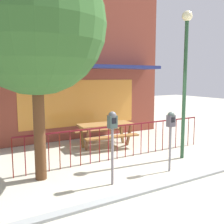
{
  "coord_description": "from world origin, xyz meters",
  "views": [
    {
      "loc": [
        -3.9,
        -4.5,
        2.33
      ],
      "look_at": [
        -0.07,
        2.03,
        1.29
      ],
      "focal_mm": 41.93,
      "sensor_mm": 36.0,
      "label": 1
    }
  ],
  "objects_px": {
    "picnic_table_left": "(105,128)",
    "street_tree": "(35,25)",
    "parking_meter_near": "(112,129)",
    "parking_meter_far": "(171,125)",
    "street_lamp": "(185,65)"
  },
  "relations": [
    {
      "from": "picnic_table_left",
      "to": "street_tree",
      "type": "distance_m",
      "value": 4.21
    },
    {
      "from": "parking_meter_near",
      "to": "street_tree",
      "type": "relative_size",
      "value": 0.32
    },
    {
      "from": "parking_meter_far",
      "to": "street_tree",
      "type": "bearing_deg",
      "value": 158.8
    },
    {
      "from": "parking_meter_far",
      "to": "street_tree",
      "type": "height_order",
      "value": "street_tree"
    },
    {
      "from": "picnic_table_left",
      "to": "parking_meter_far",
      "type": "xyz_separation_m",
      "value": [
        0.25,
        -2.82,
        0.54
      ]
    },
    {
      "from": "parking_meter_far",
      "to": "street_lamp",
      "type": "relative_size",
      "value": 0.37
    },
    {
      "from": "parking_meter_near",
      "to": "parking_meter_far",
      "type": "bearing_deg",
      "value": -0.92
    },
    {
      "from": "picnic_table_left",
      "to": "street_lamp",
      "type": "bearing_deg",
      "value": -59.74
    },
    {
      "from": "parking_meter_far",
      "to": "picnic_table_left",
      "type": "bearing_deg",
      "value": 95.0
    },
    {
      "from": "parking_meter_near",
      "to": "street_lamp",
      "type": "height_order",
      "value": "street_lamp"
    },
    {
      "from": "picnic_table_left",
      "to": "street_lamp",
      "type": "height_order",
      "value": "street_lamp"
    },
    {
      "from": "picnic_table_left",
      "to": "street_lamp",
      "type": "xyz_separation_m",
      "value": [
        1.29,
        -2.21,
        2.04
      ]
    },
    {
      "from": "picnic_table_left",
      "to": "parking_meter_far",
      "type": "distance_m",
      "value": 2.89
    },
    {
      "from": "street_tree",
      "to": "street_lamp",
      "type": "xyz_separation_m",
      "value": [
        3.92,
        -0.5,
        -0.77
      ]
    },
    {
      "from": "street_tree",
      "to": "street_lamp",
      "type": "distance_m",
      "value": 4.03
    }
  ]
}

